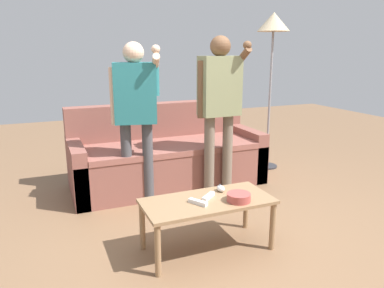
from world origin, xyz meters
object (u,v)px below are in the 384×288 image
Objects in this scene: game_remote_wand_near at (208,196)px; game_remote_wand_far at (198,202)px; player_left at (135,105)px; game_remote_nunchuk at (221,188)px; snack_bowl at (239,197)px; couch at (167,157)px; coffee_table at (208,207)px; player_right at (220,98)px; floor_lamp at (273,31)px.

game_remote_wand_far is (-0.12, -0.07, 0.00)m from game_remote_wand_near.
game_remote_wand_far is at bearing -149.48° from game_remote_wand_near.
player_left reaches higher than game_remote_wand_near.
game_remote_wand_near is at bearing -148.23° from game_remote_nunchuk.
game_remote_nunchuk is at bearing 98.83° from snack_bowl.
couch is 2.16× the size of coffee_table.
couch is 1.61m from snack_bowl.
game_remote_wand_far is (-0.27, -0.16, -0.01)m from game_remote_nunchuk.
player_right is at bearing -53.54° from couch.
coffee_table is 11.15× the size of game_remote_nunchuk.
player_right is (0.58, 0.97, 0.68)m from coffee_table.
floor_lamp reaches higher than player_left.
game_remote_wand_near is (0.02, 0.02, 0.07)m from coffee_table.
player_right is at bearing 59.18° from coffee_table.
snack_bowl is 0.31m from game_remote_wand_far.
couch is 1.58m from game_remote_wand_far.
player_left is at bearing 103.77° from coffee_table.
game_remote_wand_near is (-0.19, 0.13, -0.01)m from snack_bowl.
game_remote_nunchuk is (-0.03, 0.23, -0.01)m from snack_bowl.
player_left is (-0.46, 1.17, 0.55)m from snack_bowl.
game_remote_wand_far is at bearing -148.77° from game_remote_nunchuk.
floor_lamp reaches higher than game_remote_nunchuk.
player_right is (0.37, 1.08, 0.59)m from snack_bowl.
floor_lamp reaches higher than couch.
player_right is (0.39, -0.53, 0.72)m from couch.
coffee_table is 0.25m from snack_bowl.
couch is at bearing 44.24° from player_left.
game_remote_nunchuk is 1.18m from player_left.
snack_bowl is 1.19× the size of game_remote_wand_far.
couch reaches higher than coffee_table.
player_left is 1.26m from game_remote_wand_far.
coffee_table is at bearing -128.10° from game_remote_wand_near.
game_remote_wand_near is 0.14m from game_remote_wand_far.
couch is at bearing -176.70° from floor_lamp.
couch is 0.92m from player_left.
coffee_table is at bearing -120.82° from player_right.
floor_lamp is 2.68m from game_remote_wand_far.
coffee_table is at bearing 151.61° from snack_bowl.
player_right reaches higher than coffee_table.
floor_lamp reaches higher than player_right.
couch is at bearing 126.46° from player_right.
game_remote_wand_far is at bearing 168.25° from snack_bowl.
floor_lamp is (1.43, 1.47, 1.28)m from game_remote_nunchuk.
game_remote_wand_far is (-1.70, -1.63, -1.29)m from floor_lamp.
floor_lamp is 12.91× the size of game_remote_wand_far.
coffee_table is at bearing -76.23° from player_left.
game_remote_nunchuk is at bearing 34.49° from coffee_table.
snack_bowl is 0.23m from game_remote_wand_near.
player_right is 10.90× the size of game_remote_wand_far.
snack_bowl is at bearing -11.75° from game_remote_wand_far.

